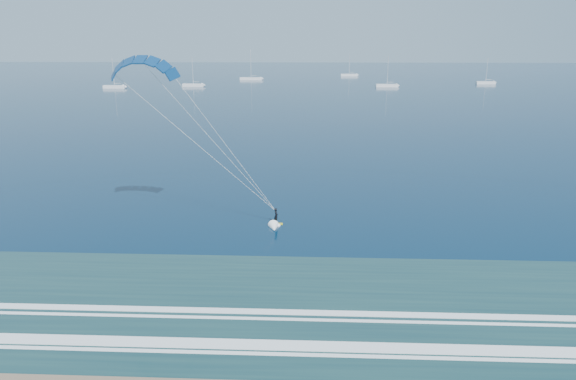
% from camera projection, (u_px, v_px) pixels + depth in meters
% --- Properties ---
extents(kitesurfer_rig, '(16.55, 5.41, 17.76)m').
position_uv_depth(kitesurfer_rig, '(211.00, 139.00, 48.11)').
color(kitesurfer_rig, gold).
rests_on(kitesurfer_rig, ground).
extents(sailboat_0, '(8.70, 2.40, 11.84)m').
position_uv_depth(sailboat_0, '(115.00, 87.00, 203.56)').
color(sailboat_0, silver).
rests_on(sailboat_0, ground).
extents(sailboat_1, '(8.73, 2.40, 11.98)m').
position_uv_depth(sailboat_1, '(193.00, 85.00, 211.25)').
color(sailboat_1, silver).
rests_on(sailboat_1, ground).
extents(sailboat_2, '(10.84, 2.40, 14.33)m').
position_uv_depth(sailboat_2, '(251.00, 78.00, 248.76)').
color(sailboat_2, silver).
rests_on(sailboat_2, ground).
extents(sailboat_3, '(8.92, 2.40, 12.36)m').
position_uv_depth(sailboat_3, '(387.00, 85.00, 209.38)').
color(sailboat_3, silver).
rests_on(sailboat_3, ground).
extents(sailboat_4, '(8.95, 2.40, 12.14)m').
position_uv_depth(sailboat_4, '(349.00, 75.00, 275.84)').
color(sailboat_4, silver).
rests_on(sailboat_4, ground).
extents(sailboat_5, '(8.08, 2.40, 11.12)m').
position_uv_depth(sailboat_5, '(486.00, 83.00, 224.04)').
color(sailboat_5, silver).
rests_on(sailboat_5, ground).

